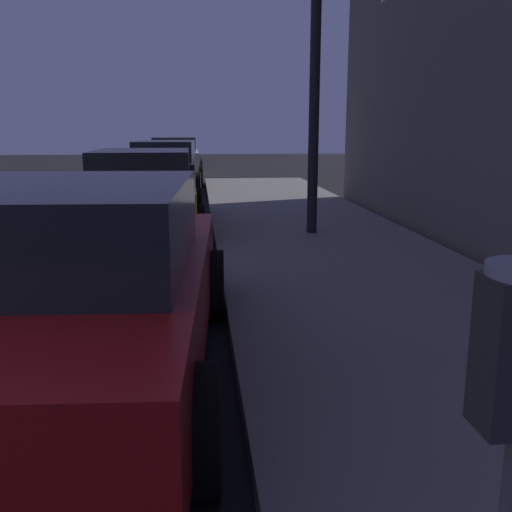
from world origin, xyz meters
The scene contains 5 objects.
car_red centered at (2.85, 2.63, 0.71)m, with size 2.30×4.42×1.43m.
car_yellow_cab centered at (2.85, 8.52, 0.71)m, with size 2.01×4.10×1.43m.
car_black centered at (2.85, 15.43, 0.72)m, with size 2.17×4.56×1.43m.
car_silver centered at (2.85, 22.29, 0.72)m, with size 2.20×4.46×1.43m.
street_lamp centered at (5.55, 7.63, 3.43)m, with size 0.44×0.44×4.89m.
Camera 1 is at (3.76, -1.33, 1.78)m, focal length 40.53 mm.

